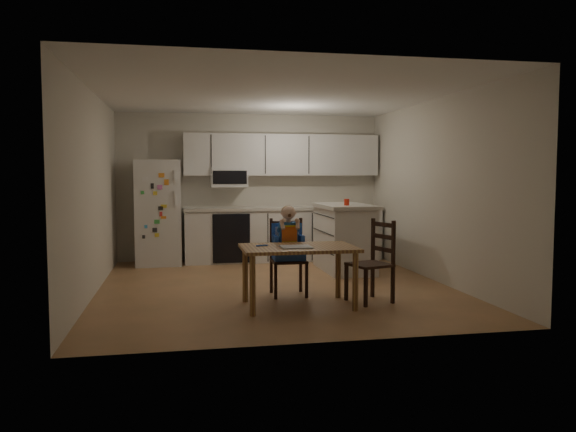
# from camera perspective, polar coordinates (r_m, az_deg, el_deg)

# --- Properties ---
(room) EXTENTS (4.52, 5.01, 2.51)m
(room) POSITION_cam_1_polar(r_m,az_deg,el_deg) (7.76, -1.97, 2.61)
(room) COLOR olive
(room) RESTS_ON ground
(refrigerator) EXTENTS (0.72, 0.70, 1.70)m
(refrigerator) POSITION_cam_1_polar(r_m,az_deg,el_deg) (9.36, -13.01, 0.35)
(refrigerator) COLOR silver
(refrigerator) RESTS_ON ground
(kitchen_run) EXTENTS (3.37, 0.62, 2.15)m
(kitchen_run) POSITION_cam_1_polar(r_m,az_deg,el_deg) (9.60, -0.66, 0.72)
(kitchen_run) COLOR silver
(kitchen_run) RESTS_ON ground
(kitchen_island) EXTENTS (0.72, 1.38, 1.02)m
(kitchen_island) POSITION_cam_1_polar(r_m,az_deg,el_deg) (8.62, 5.72, -2.15)
(kitchen_island) COLOR silver
(kitchen_island) RESTS_ON ground
(red_cup) EXTENTS (0.08, 0.08, 0.09)m
(red_cup) POSITION_cam_1_polar(r_m,az_deg,el_deg) (8.27, 5.99, 1.41)
(red_cup) COLOR red
(red_cup) RESTS_ON kitchen_island
(dining_table) EXTENTS (1.26, 0.81, 0.67)m
(dining_table) POSITION_cam_1_polar(r_m,az_deg,el_deg) (6.25, 1.06, -3.93)
(dining_table) COLOR brown
(dining_table) RESTS_ON ground
(napkin) EXTENTS (0.33, 0.29, 0.01)m
(napkin) POSITION_cam_1_polar(r_m,az_deg,el_deg) (6.14, 0.82, -3.16)
(napkin) COLOR #AAAAAF
(napkin) RESTS_ON dining_table
(toddler_spoon) EXTENTS (0.12, 0.06, 0.02)m
(toddler_spoon) POSITION_cam_1_polar(r_m,az_deg,el_deg) (6.26, -2.75, -3.01)
(toddler_spoon) COLOR blue
(toddler_spoon) RESTS_ON dining_table
(chair_booster) EXTENTS (0.42, 0.42, 1.10)m
(chair_booster) POSITION_cam_1_polar(r_m,az_deg,el_deg) (6.84, -0.01, -2.56)
(chair_booster) COLOR black
(chair_booster) RESTS_ON ground
(chair_side) EXTENTS (0.53, 0.53, 0.95)m
(chair_side) POSITION_cam_1_polar(r_m,az_deg,el_deg) (6.59, 8.95, -3.97)
(chair_side) COLOR black
(chair_side) RESTS_ON ground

